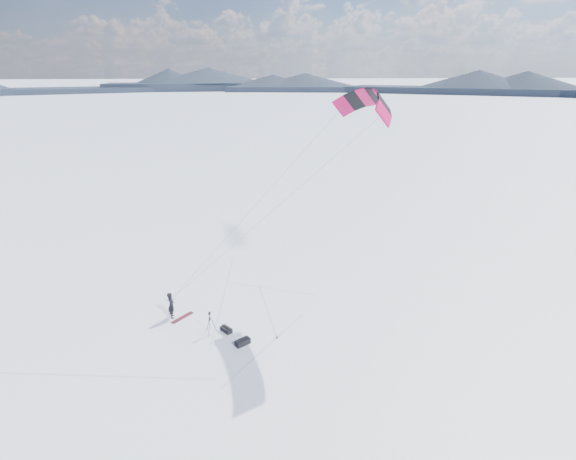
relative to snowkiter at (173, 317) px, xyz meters
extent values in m
plane|color=white|center=(1.27, -1.40, 0.00)|extent=(1800.00, 1800.00, 0.00)
cube|color=black|center=(176.29, 266.49, 2.01)|extent=(150.19, 119.71, 4.02)
cone|color=black|center=(176.29, 266.49, 4.02)|extent=(88.58, 88.58, 8.00)
cube|color=black|center=(79.82, 308.80, 2.01)|extent=(156.46, 80.45, 4.02)
cone|color=black|center=(79.82, 308.80, 4.02)|extent=(77.75, 77.75, 8.00)
cube|color=black|center=(-25.16, 317.50, 2.01)|extent=(153.20, 57.23, 4.02)
cone|color=black|center=(-25.16, 317.50, 4.02)|extent=(69.07, 69.07, 8.00)
cube|color=black|center=(-127.27, 291.64, 2.01)|extent=(155.44, 101.46, 4.02)
cone|color=black|center=(-127.27, 291.64, 4.02)|extent=(84.32, 84.32, 8.00)
cube|color=silver|center=(-3.73, -5.40, 0.00)|extent=(6.00, 0.12, 0.01)
cube|color=silver|center=(-2.03, -3.10, 0.00)|extent=(3.52, 7.29, 0.01)
cube|color=silver|center=(-0.33, -0.80, 0.00)|extent=(6.45, 7.79, 0.01)
cube|color=silver|center=(1.37, 1.50, 0.00)|extent=(11.66, 3.07, 0.01)
cube|color=silver|center=(3.07, -4.20, 0.00)|extent=(1.27, 5.91, 0.01)
imported|color=black|center=(0.00, 0.00, 0.00)|extent=(0.51, 0.68, 1.68)
cube|color=maroon|center=(0.60, -0.17, 0.02)|extent=(1.31, 1.29, 0.04)
cylinder|color=black|center=(2.54, -1.98, 0.58)|extent=(0.38, 0.11, 1.16)
cylinder|color=black|center=(2.24, -1.88, 0.58)|extent=(0.28, 0.31, 1.16)
cylinder|color=black|center=(2.31, -2.19, 0.58)|extent=(0.15, 0.37, 1.16)
cylinder|color=black|center=(2.36, -2.02, 0.98)|extent=(0.04, 0.04, 0.35)
cube|color=black|center=(2.36, -2.02, 1.21)|extent=(0.08, 0.08, 0.05)
cube|color=black|center=(2.36, -2.02, 1.30)|extent=(0.14, 0.11, 0.10)
cylinder|color=black|center=(2.36, -1.93, 1.30)|extent=(0.07, 0.10, 0.07)
cube|color=black|center=(4.12, -3.38, 0.16)|extent=(0.91, 0.76, 0.31)
cylinder|color=black|center=(4.12, -3.38, 0.33)|extent=(0.72, 0.47, 0.08)
cube|color=black|center=(3.25, -2.03, 0.14)|extent=(0.73, 0.80, 0.27)
cylinder|color=black|center=(3.25, -2.03, 0.29)|extent=(0.49, 0.61, 0.08)
cube|color=#C90C4E|center=(12.20, -0.75, 11.97)|extent=(1.31, 0.92, 1.46)
cube|color=black|center=(12.51, 0.05, 12.35)|extent=(1.14, 1.03, 1.33)
cube|color=#C90C4E|center=(12.64, 0.96, 12.59)|extent=(0.96, 1.08, 1.18)
cube|color=black|center=(12.59, 1.93, 12.67)|extent=(1.07, 1.08, 1.02)
cube|color=#C90C4E|center=(12.35, 2.86, 12.59)|extent=(1.23, 1.04, 1.18)
cube|color=black|center=(11.95, 3.70, 12.35)|extent=(1.38, 0.94, 1.33)
cube|color=#C90C4E|center=(11.42, 4.36, 11.97)|extent=(1.49, 0.78, 1.46)
cylinder|color=gray|center=(6.10, -0.37, 6.58)|extent=(12.22, 0.77, 10.79)
cylinder|color=gray|center=(5.71, 2.18, 6.58)|extent=(11.44, 4.39, 10.79)
cylinder|color=black|center=(0.00, 0.00, 1.19)|extent=(0.55, 0.11, 0.03)
camera|label=1|loc=(3.76, -22.74, 14.07)|focal=26.00mm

